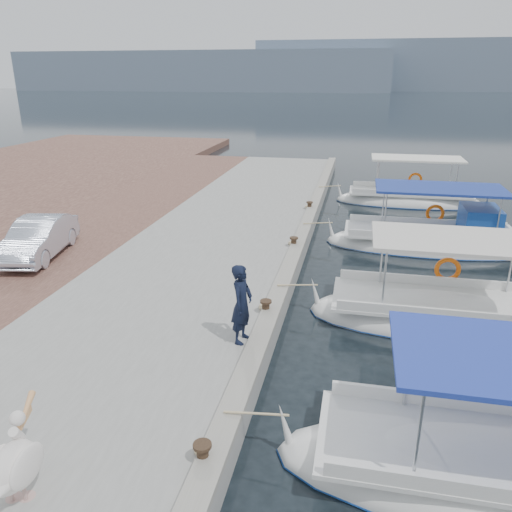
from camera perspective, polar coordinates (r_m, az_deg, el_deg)
The scene contains 12 objects.
ground at distance 10.94m, azimuth 1.46°, elevation -12.47°, with size 400.00×400.00×0.00m, color black.
concrete_quay at distance 15.86m, azimuth -5.97°, elevation -0.87°, with size 6.00×40.00×0.50m, color gray.
quay_curb at distance 15.17m, azimuth 4.06°, elevation -0.55°, with size 0.44×40.00×0.12m, color gray.
cobblestone_strip at distance 17.96m, azimuth -21.37°, elevation 0.34°, with size 4.00×40.00×0.50m, color brown.
distant_hills at distance 212.44m, azimuth 20.52°, elevation 19.32°, with size 330.00×60.00×18.00m.
fishing_caique_c at distance 13.45m, azimuth 20.04°, elevation -6.61°, with size 6.43×2.48×2.83m.
fishing_caique_d at distance 18.95m, azimuth 19.36°, elevation 1.39°, with size 7.23×2.47×2.83m.
fishing_caique_e at distance 25.28m, azimuth 17.07°, elevation 5.99°, with size 6.94×2.22×2.83m.
mooring_bollards at distance 11.95m, azimuth 1.13°, elevation -5.68°, with size 0.28×20.28×0.33m.
pelican at distance 7.77m, azimuth -26.00°, elevation -20.54°, with size 0.71×1.45×1.12m.
fisherman at distance 10.47m, azimuth -1.63°, elevation -5.50°, with size 0.63×0.42×1.74m, color black.
parked_car at distance 16.92m, azimuth -23.60°, elevation 1.91°, with size 1.27×3.63×1.20m, color silver.
Camera 1 is at (1.61, -9.09, 5.88)m, focal length 35.00 mm.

